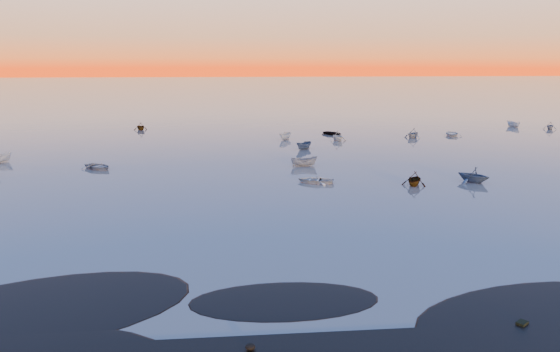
{
  "coord_description": "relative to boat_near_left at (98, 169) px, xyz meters",
  "views": [
    {
      "loc": [
        -2.14,
        -27.83,
        13.49
      ],
      "look_at": [
        3.25,
        28.0,
        1.44
      ],
      "focal_mm": 35.0,
      "sensor_mm": 36.0,
      "label": 1
    }
  ],
  "objects": [
    {
      "name": "moored_fleet",
      "position": [
        18.4,
        11.92,
        0.0
      ],
      "size": [
        124.0,
        58.0,
        1.2
      ],
      "primitive_type": null,
      "color": "silver",
      "rests_on": "ground"
    },
    {
      "name": "ground",
      "position": [
        18.4,
        58.92,
        0.0
      ],
      "size": [
        600.0,
        600.0,
        0.0
      ],
      "primitive_type": "plane",
      "color": "#6E655C",
      "rests_on": "ground"
    },
    {
      "name": "boat_near_center",
      "position": [
        25.97,
        -0.55,
        0.0
      ],
      "size": [
        1.67,
        3.55,
        1.2
      ],
      "primitive_type": "imported",
      "rotation": [
        0.0,
        0.0,
        1.63
      ],
      "color": "gray",
      "rests_on": "ground"
    },
    {
      "name": "boat_near_left",
      "position": [
        0.0,
        0.0,
        0.0
      ],
      "size": [
        4.12,
        4.27,
        1.05
      ],
      "primitive_type": "imported",
      "rotation": [
        0.0,
        0.0,
        0.83
      ],
      "color": "gray",
      "rests_on": "ground"
    },
    {
      "name": "boat_near_right",
      "position": [
        43.49,
        -11.77,
        0.0
      ],
      "size": [
        4.07,
        3.75,
        1.34
      ],
      "primitive_type": "imported",
      "rotation": [
        0.0,
        0.0,
        3.82
      ],
      "color": "#32445F",
      "rests_on": "ground"
    },
    {
      "name": "mud_lobes",
      "position": [
        18.4,
        -42.08,
        0.01
      ],
      "size": [
        140.0,
        6.0,
        0.07
      ],
      "primitive_type": null,
      "color": "black",
      "rests_on": "ground"
    }
  ]
}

